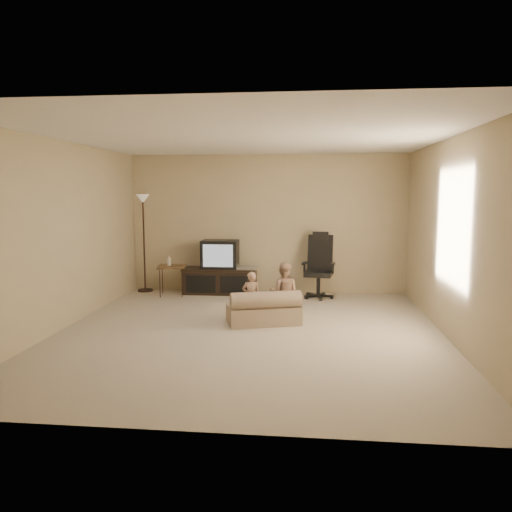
{
  "coord_description": "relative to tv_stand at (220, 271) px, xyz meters",
  "views": [
    {
      "loc": [
        0.76,
        -6.28,
        1.81
      ],
      "look_at": [
        0.02,
        0.6,
        0.93
      ],
      "focal_mm": 35.0,
      "sensor_mm": 36.0,
      "label": 1
    }
  ],
  "objects": [
    {
      "name": "toddler_left",
      "position": [
        0.79,
        -1.95,
        -0.04
      ],
      "size": [
        0.28,
        0.22,
        0.72
      ],
      "primitive_type": "imported",
      "rotation": [
        0.0,
        0.0,
        3.27
      ],
      "color": "tan",
      "rests_on": "floor"
    },
    {
      "name": "floor_lamp",
      "position": [
        -1.43,
        0.06,
        0.9
      ],
      "size": [
        0.28,
        0.28,
        1.79
      ],
      "color": "#301D15",
      "rests_on": "floor"
    },
    {
      "name": "floor",
      "position": [
        0.83,
        -2.49,
        -0.4
      ],
      "size": [
        5.5,
        5.5,
        0.0
      ],
      "primitive_type": "plane",
      "color": "#B5A48F",
      "rests_on": "ground"
    },
    {
      "name": "toddler_right",
      "position": [
        1.24,
        -1.91,
        0.02
      ],
      "size": [
        0.43,
        0.26,
        0.85
      ],
      "primitive_type": "imported",
      "rotation": [
        0.0,
        0.0,
        3.05
      ],
      "color": "tan",
      "rests_on": "floor"
    },
    {
      "name": "side_table",
      "position": [
        -0.83,
        -0.25,
        0.11
      ],
      "size": [
        0.55,
        0.55,
        0.71
      ],
      "rotation": [
        0.0,
        0.0,
        0.18
      ],
      "color": "brown",
      "rests_on": "floor"
    },
    {
      "name": "child_sofa",
      "position": [
        0.98,
        -2.04,
        -0.21
      ],
      "size": [
        1.1,
        0.82,
        0.48
      ],
      "rotation": [
        0.0,
        0.0,
        0.3
      ],
      "color": "gray",
      "rests_on": "floor"
    },
    {
      "name": "room_shell",
      "position": [
        0.83,
        -2.49,
        1.12
      ],
      "size": [
        5.5,
        5.5,
        5.5
      ],
      "color": "white",
      "rests_on": "floor"
    },
    {
      "name": "tv_stand",
      "position": [
        0.0,
        0.0,
        0.0
      ],
      "size": [
        1.36,
        0.51,
        0.97
      ],
      "rotation": [
        0.0,
        0.0,
        0.01
      ],
      "color": "black",
      "rests_on": "floor"
    },
    {
      "name": "office_chair",
      "position": [
        1.76,
        -0.17,
        0.01
      ],
      "size": [
        0.59,
        0.62,
        1.14
      ],
      "rotation": [
        0.0,
        0.0,
        -0.14
      ],
      "color": "black",
      "rests_on": "floor"
    }
  ]
}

